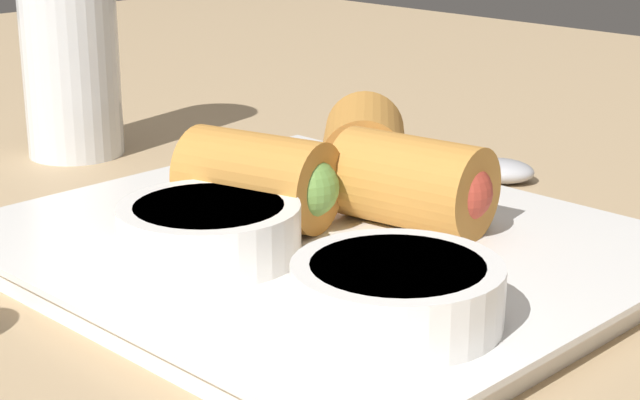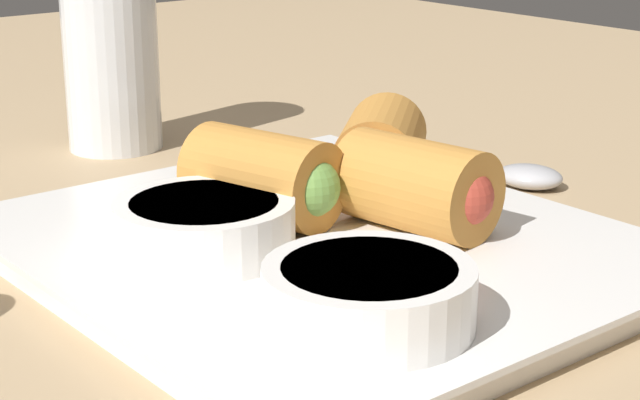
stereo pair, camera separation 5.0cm
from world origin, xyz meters
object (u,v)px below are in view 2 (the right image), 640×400
object	(u,v)px
dipping_bowl_far	(369,294)
spoon	(511,175)
dipping_bowl_near	(205,224)
drinking_glass	(110,43)
serving_plate	(320,251)

from	to	relation	value
dipping_bowl_far	spoon	xyz separation A→B (cm)	(11.97, -21.71, -2.18)
dipping_bowl_near	spoon	distance (cm)	22.24
dipping_bowl_near	drinking_glass	xyz separation A→B (cm)	(23.57, -8.46, 4.10)
dipping_bowl_near	spoon	bearing A→B (deg)	-85.93
dipping_bowl_near	dipping_bowl_far	bearing A→B (deg)	-177.95
dipping_bowl_near	serving_plate	bearing A→B (deg)	-106.54
serving_plate	dipping_bowl_near	size ratio (longest dim) A/B	3.60
serving_plate	dipping_bowl_near	distance (cm)	5.84
dipping_bowl_far	drinking_glass	xyz separation A→B (cm)	(33.97, -8.09, 4.10)
serving_plate	drinking_glass	xyz separation A→B (cm)	(25.13, -3.21, 6.13)
spoon	drinking_glass	world-z (taller)	drinking_glass
dipping_bowl_far	spoon	world-z (taller)	dipping_bowl_far
serving_plate	dipping_bowl_near	xyz separation A→B (cm)	(1.56, 5.25, 2.03)
serving_plate	dipping_bowl_far	distance (cm)	10.30
serving_plate	drinking_glass	world-z (taller)	drinking_glass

